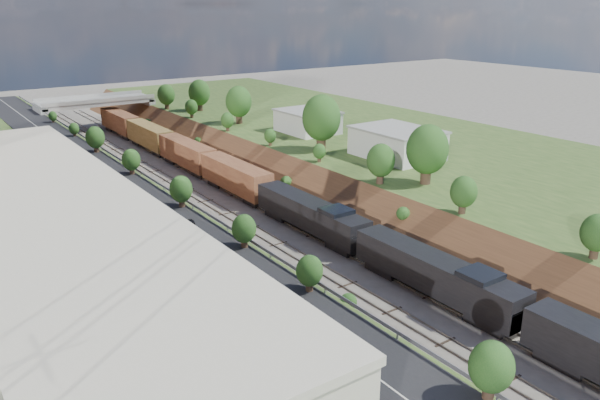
{
  "coord_description": "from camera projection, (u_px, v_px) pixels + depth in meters",
  "views": [
    {
      "loc": [
        -36.6,
        -9.08,
        26.63
      ],
      "look_at": [
        -1.49,
        41.25,
        6.0
      ],
      "focal_mm": 35.0,
      "sensor_mm": 36.0,
      "label": 1
    }
  ],
  "objects": [
    {
      "name": "guardrail",
      "position": [
        152.0,
        179.0,
        73.94
      ],
      "size": [
        0.1,
        171.0,
        0.7
      ],
      "color": "#99999E",
      "rests_on": "platform_left"
    },
    {
      "name": "rail_right_track",
      "position": [
        248.0,
        200.0,
        83.42
      ],
      "size": [
        1.58,
        180.0,
        0.18
      ],
      "primitive_type": "cube",
      "color": "gray",
      "rests_on": "ground"
    },
    {
      "name": "platform_right",
      "position": [
        403.0,
        154.0,
        99.14
      ],
      "size": [
        44.0,
        180.0,
        5.0
      ],
      "primitive_type": "cube",
      "color": "#345021",
      "rests_on": "ground"
    },
    {
      "name": "tree_left_crest",
      "position": [
        351.0,
        289.0,
        42.3
      ],
      "size": [
        2.45,
        2.45,
        3.55
      ],
      "color": "#473323",
      "rests_on": "platform_left"
    },
    {
      "name": "overpass",
      "position": [
        96.0,
        108.0,
        128.67
      ],
      "size": [
        24.5,
        8.3,
        7.4
      ],
      "color": "gray",
      "rests_on": "ground"
    },
    {
      "name": "commercial_building",
      "position": [
        53.0,
        241.0,
        47.04
      ],
      "size": [
        14.3,
        62.3,
        7.0
      ],
      "color": "brown",
      "rests_on": "platform_left"
    },
    {
      "name": "white_building_far",
      "position": [
        308.0,
        122.0,
        103.23
      ],
      "size": [
        8.0,
        10.0,
        3.6
      ],
      "primitive_type": "cube",
      "color": "silver",
      "rests_on": "platform_right"
    },
    {
      "name": "road",
      "position": [
        120.0,
        188.0,
        72.03
      ],
      "size": [
        8.0,
        180.0,
        0.1
      ],
      "primitive_type": "cube",
      "color": "black",
      "rests_on": "platform_left"
    },
    {
      "name": "rail_left_track",
      "position": [
        216.0,
        207.0,
        80.6
      ],
      "size": [
        1.58,
        180.0,
        0.18
      ],
      "primitive_type": "cube",
      "color": "gray",
      "rests_on": "ground"
    },
    {
      "name": "freight_train",
      "position": [
        243.0,
        180.0,
        83.59
      ],
      "size": [
        3.2,
        128.48,
        4.74
      ],
      "color": "black",
      "rests_on": "ground"
    },
    {
      "name": "suv",
      "position": [
        186.0,
        233.0,
        55.72
      ],
      "size": [
        3.81,
        6.34,
        1.65
      ],
      "primitive_type": "imported",
      "rotation": [
        0.0,
        0.0,
        -0.19
      ],
      "color": "black",
      "rests_on": "road"
    },
    {
      "name": "embankment_right",
      "position": [
        297.0,
        190.0,
        88.01
      ],
      "size": [
        10.0,
        180.0,
        10.0
      ],
      "primitive_type": "cube",
      "rotation": [
        0.0,
        0.79,
        0.0
      ],
      "color": "brown",
      "rests_on": "ground"
    },
    {
      "name": "white_building_near",
      "position": [
        397.0,
        144.0,
        86.33
      ],
      "size": [
        9.0,
        12.0,
        4.0
      ],
      "primitive_type": "cube",
      "color": "silver",
      "rests_on": "platform_right"
    },
    {
      "name": "tree_right_large",
      "position": [
        427.0,
        150.0,
        72.72
      ],
      "size": [
        5.25,
        5.25,
        7.61
      ],
      "color": "#473323",
      "rests_on": "platform_right"
    },
    {
      "name": "embankment_left",
      "position": [
        158.0,
        219.0,
        76.07
      ],
      "size": [
        10.0,
        180.0,
        10.0
      ],
      "primitive_type": "cube",
      "rotation": [
        0.0,
        0.79,
        0.0
      ],
      "color": "brown",
      "rests_on": "ground"
    }
  ]
}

